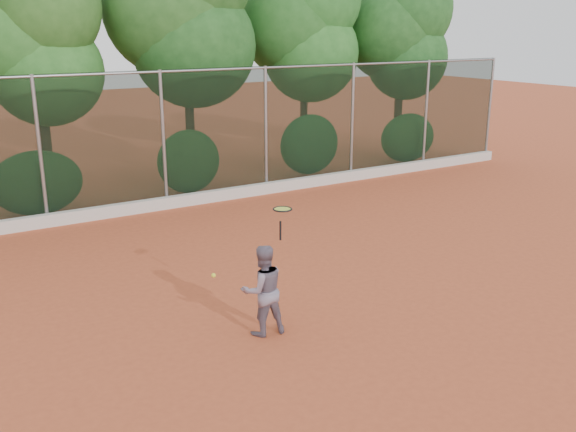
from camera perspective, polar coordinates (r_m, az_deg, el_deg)
ground at (r=11.16m, az=2.73°, el=-7.41°), size 80.00×80.00×0.00m
concrete_curb at (r=16.86m, az=-10.50°, el=1.19°), size 24.00×0.20×0.30m
tennis_player at (r=9.72m, az=-2.26°, el=-6.59°), size 0.75×0.62×1.42m
chainlink_fence at (r=16.66m, az=-11.03°, el=7.01°), size 24.09×0.09×3.50m
foliage_backdrop at (r=18.15m, az=-15.51°, el=15.56°), size 23.70×3.63×7.55m
tennis_racket at (r=9.46m, az=-0.52°, el=0.39°), size 0.38×0.38×0.51m
tennis_ball_in_flight at (r=8.81m, az=-6.64°, el=-5.26°), size 0.06×0.06×0.06m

